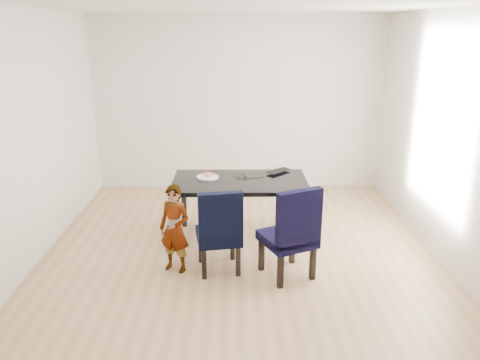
{
  "coord_description": "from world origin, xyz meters",
  "views": [
    {
      "loc": [
        -0.06,
        -4.81,
        2.47
      ],
      "look_at": [
        0.0,
        0.2,
        0.85
      ],
      "focal_mm": 35.0,
      "sensor_mm": 36.0,
      "label": 1
    }
  ],
  "objects_px": {
    "dining_table": "(240,209)",
    "child": "(175,229)",
    "plate": "(207,177)",
    "chair_right": "(287,231)",
    "laptop": "(275,171)",
    "chair_left": "(218,229)"
  },
  "relations": [
    {
      "from": "dining_table",
      "to": "child",
      "type": "relative_size",
      "value": 1.68
    },
    {
      "from": "child",
      "to": "plate",
      "type": "height_order",
      "value": "child"
    },
    {
      "from": "chair_right",
      "to": "child",
      "type": "relative_size",
      "value": 1.05
    },
    {
      "from": "chair_right",
      "to": "child",
      "type": "distance_m",
      "value": 1.18
    },
    {
      "from": "dining_table",
      "to": "plate",
      "type": "height_order",
      "value": "plate"
    },
    {
      "from": "child",
      "to": "laptop",
      "type": "xyz_separation_m",
      "value": [
        1.15,
        1.15,
        0.29
      ]
    },
    {
      "from": "dining_table",
      "to": "chair_right",
      "type": "height_order",
      "value": "chair_right"
    },
    {
      "from": "child",
      "to": "plate",
      "type": "bearing_deg",
      "value": 95.23
    },
    {
      "from": "chair_left",
      "to": "child",
      "type": "bearing_deg",
      "value": 172.86
    },
    {
      "from": "chair_right",
      "to": "child",
      "type": "xyz_separation_m",
      "value": [
        -1.17,
        0.12,
        -0.03
      ]
    },
    {
      "from": "dining_table",
      "to": "plate",
      "type": "bearing_deg",
      "value": 164.5
    },
    {
      "from": "chair_left",
      "to": "child",
      "type": "height_order",
      "value": "child"
    },
    {
      "from": "dining_table",
      "to": "chair_right",
      "type": "relative_size",
      "value": 1.59
    },
    {
      "from": "dining_table",
      "to": "chair_left",
      "type": "distance_m",
      "value": 0.82
    },
    {
      "from": "dining_table",
      "to": "laptop",
      "type": "height_order",
      "value": "laptop"
    },
    {
      "from": "dining_table",
      "to": "plate",
      "type": "xyz_separation_m",
      "value": [
        -0.39,
        0.11,
        0.38
      ]
    },
    {
      "from": "chair_left",
      "to": "laptop",
      "type": "height_order",
      "value": "chair_left"
    },
    {
      "from": "dining_table",
      "to": "chair_right",
      "type": "bearing_deg",
      "value": -62.54
    },
    {
      "from": "chair_left",
      "to": "plate",
      "type": "height_order",
      "value": "chair_left"
    },
    {
      "from": "chair_right",
      "to": "laptop",
      "type": "height_order",
      "value": "chair_right"
    },
    {
      "from": "dining_table",
      "to": "laptop",
      "type": "bearing_deg",
      "value": 37.51
    },
    {
      "from": "chair_left",
      "to": "laptop",
      "type": "bearing_deg",
      "value": 49.47
    }
  ]
}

